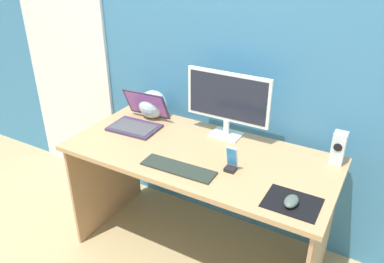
% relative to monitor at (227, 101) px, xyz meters
% --- Properties ---
extents(ground_plane, '(8.00, 8.00, 0.00)m').
position_rel_monitor_xyz_m(ground_plane, '(-0.05, -0.25, -0.97)').
color(ground_plane, tan).
extents(wall_back, '(6.00, 0.04, 2.50)m').
position_rel_monitor_xyz_m(wall_back, '(-0.05, 0.18, 0.28)').
color(wall_back, teal).
rests_on(wall_back, ground_plane).
extents(door_left, '(0.82, 0.02, 2.02)m').
position_rel_monitor_xyz_m(door_left, '(-1.44, 0.15, 0.04)').
color(door_left, white).
rests_on(door_left, ground_plane).
extents(desk, '(1.52, 0.71, 0.74)m').
position_rel_monitor_xyz_m(desk, '(-0.05, -0.25, -0.37)').
color(desk, tan).
rests_on(desk, ground_plane).
extents(monitor, '(0.52, 0.14, 0.40)m').
position_rel_monitor_xyz_m(monitor, '(0.00, 0.00, 0.00)').
color(monitor, white).
rests_on(monitor, desk).
extents(speaker_right, '(0.07, 0.07, 0.18)m').
position_rel_monitor_xyz_m(speaker_right, '(0.64, 0.01, -0.14)').
color(speaker_right, silver).
rests_on(speaker_right, desk).
extents(laptop, '(0.32, 0.32, 0.21)m').
position_rel_monitor_xyz_m(laptop, '(-0.54, -0.15, -0.18)').
color(laptop, '#392F4D').
rests_on(laptop, desk).
extents(fishbowl, '(0.19, 0.19, 0.19)m').
position_rel_monitor_xyz_m(fishbowl, '(-0.54, 0.01, -0.14)').
color(fishbowl, silver).
rests_on(fishbowl, desk).
extents(keyboard_external, '(0.41, 0.13, 0.01)m').
position_rel_monitor_xyz_m(keyboard_external, '(-0.06, -0.46, -0.22)').
color(keyboard_external, '#283028').
rests_on(keyboard_external, desk).
extents(mousepad, '(0.25, 0.20, 0.00)m').
position_rel_monitor_xyz_m(mousepad, '(0.54, -0.45, -0.22)').
color(mousepad, black).
rests_on(mousepad, desk).
extents(mouse, '(0.06, 0.10, 0.04)m').
position_rel_monitor_xyz_m(mouse, '(0.54, -0.46, -0.21)').
color(mouse, '#4A5850').
rests_on(mouse, mousepad).
extents(phone_in_dock, '(0.06, 0.06, 0.14)m').
position_rel_monitor_xyz_m(phone_in_dock, '(0.19, -0.33, -0.18)').
color(phone_in_dock, black).
rests_on(phone_in_dock, desk).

